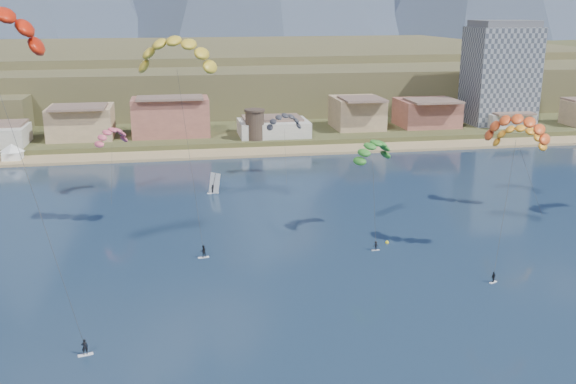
{
  "coord_description": "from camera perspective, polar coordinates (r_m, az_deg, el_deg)",
  "views": [
    {
      "loc": [
        -16.99,
        -64.48,
        38.03
      ],
      "look_at": [
        0.0,
        32.0,
        10.0
      ],
      "focal_mm": 40.49,
      "sensor_mm": 36.0,
      "label": 1
    }
  ],
  "objects": [
    {
      "name": "distant_kite_pink",
      "position": [
        137.38,
        -15.26,
        4.99
      ],
      "size": [
        7.79,
        7.98,
        16.15
      ],
      "color": "#262626",
      "rests_on": "ground"
    },
    {
      "name": "windsurfer",
      "position": [
        137.94,
        -6.55,
        0.45
      ],
      "size": [
        2.5,
        2.74,
        4.31
      ],
      "color": "silver",
      "rests_on": "ground"
    },
    {
      "name": "apartment_tower",
      "position": [
        218.77,
        18.13,
        9.89
      ],
      "size": [
        20.0,
        16.0,
        32.0
      ],
      "color": "gray",
      "rests_on": "ground"
    },
    {
      "name": "distant_kite_dark",
      "position": [
        148.49,
        -0.33,
        6.45
      ],
      "size": [
        8.87,
        6.24,
        16.52
      ],
      "color": "#262626",
      "rests_on": "ground"
    },
    {
      "name": "foothills",
      "position": [
        300.95,
        -2.46,
        10.43
      ],
      "size": [
        940.0,
        210.0,
        18.0
      ],
      "color": "brown",
      "rests_on": "ground"
    },
    {
      "name": "kitesurfer_green",
      "position": [
        109.93,
        7.5,
        3.82
      ],
      "size": [
        8.84,
        12.03,
        17.64
      ],
      "color": "silver",
      "rests_on": "ground"
    },
    {
      "name": "land",
      "position": [
        625.87,
        -8.61,
        12.31
      ],
      "size": [
        2200.0,
        900.0,
        4.0
      ],
      "color": "brown",
      "rests_on": "ground"
    },
    {
      "name": "beach",
      "position": [
        175.44,
        -4.2,
        3.49
      ],
      "size": [
        2200.0,
        12.0,
        0.9
      ],
      "color": "#A2845D",
      "rests_on": "ground"
    },
    {
      "name": "town",
      "position": [
        190.28,
        -16.9,
        6.2
      ],
      "size": [
        400.0,
        24.0,
        12.0
      ],
      "color": "beige",
      "rests_on": "ground"
    },
    {
      "name": "buoy",
      "position": [
        109.97,
        8.69,
        -4.4
      ],
      "size": [
        0.61,
        0.61,
        0.61
      ],
      "color": "yellow",
      "rests_on": "ground"
    },
    {
      "name": "kitesurfer_orange",
      "position": [
        104.93,
        19.51,
        5.64
      ],
      "size": [
        13.45,
        15.8,
        24.65
      ],
      "color": "silver",
      "rests_on": "ground"
    },
    {
      "name": "watchtower",
      "position": [
        182.6,
        -2.93,
        5.96
      ],
      "size": [
        5.82,
        5.82,
        8.6
      ],
      "color": "#47382D",
      "rests_on": "ground"
    },
    {
      "name": "distant_kite_orange",
      "position": [
        132.53,
        19.74,
        4.93
      ],
      "size": [
        10.67,
        9.68,
        18.22
      ],
      "color": "#262626",
      "rests_on": "ground"
    },
    {
      "name": "ground",
      "position": [
        76.76,
        4.27,
        -13.78
      ],
      "size": [
        2400.0,
        2400.0,
        0.0
      ],
      "primitive_type": "plane",
      "color": "#0E1C32",
      "rests_on": "ground"
    },
    {
      "name": "kitesurfer_yellow",
      "position": [
        106.84,
        -9.8,
        12.23
      ],
      "size": [
        14.25,
        15.33,
        34.87
      ],
      "color": "silver",
      "rests_on": "ground"
    }
  ]
}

